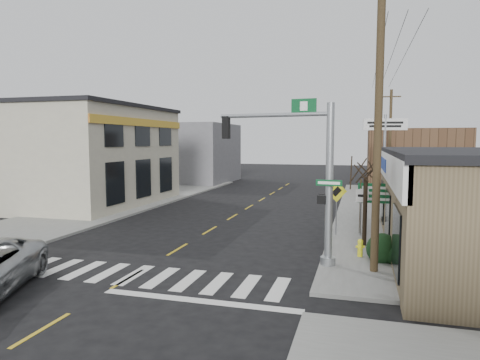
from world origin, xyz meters
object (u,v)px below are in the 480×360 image
(guide_sign, at_px, (374,199))
(lamp_post, at_px, (378,169))
(dance_center_sign, at_px, (385,137))
(utility_pole_near, at_px, (378,118))
(fire_hydrant, at_px, (360,247))
(traffic_signal_pole, at_px, (309,166))
(utility_pole_far, at_px, (390,143))
(bare_tree, at_px, (366,164))

(guide_sign, distance_m, lamp_post, 3.74)
(dance_center_sign, distance_m, utility_pole_near, 15.58)
(fire_hydrant, height_order, dance_center_sign, dance_center_sign)
(guide_sign, relative_size, lamp_post, 0.53)
(traffic_signal_pole, xyz_separation_m, fire_hydrant, (1.81, 1.47, -3.17))
(lamp_post, relative_size, utility_pole_far, 0.60)
(utility_pole_near, xyz_separation_m, utility_pole_far, (1.62, 20.36, -0.89))
(lamp_post, relative_size, dance_center_sign, 0.81)
(guide_sign, height_order, fire_hydrant, guide_sign)
(traffic_signal_pole, height_order, utility_pole_far, utility_pole_far)
(guide_sign, distance_m, dance_center_sign, 9.99)
(fire_hydrant, bearing_deg, utility_pole_far, 83.60)
(traffic_signal_pole, bearing_deg, utility_pole_far, 86.75)
(lamp_post, xyz_separation_m, utility_pole_far, (1.24, 10.78, 1.39))
(traffic_signal_pole, distance_m, utility_pole_far, 20.44)
(guide_sign, bearing_deg, traffic_signal_pole, -109.17)
(dance_center_sign, relative_size, utility_pole_near, 0.61)
(dance_center_sign, bearing_deg, fire_hydrant, -108.02)
(utility_pole_near, relative_size, utility_pole_far, 1.21)
(dance_center_sign, height_order, utility_pole_far, utility_pole_far)
(bare_tree, bearing_deg, dance_center_sign, 83.76)
(fire_hydrant, distance_m, bare_tree, 3.63)
(guide_sign, xyz_separation_m, utility_pole_far, (1.49, 14.31, 2.59))
(lamp_post, bearing_deg, guide_sign, -101.22)
(fire_hydrant, bearing_deg, guide_sign, 82.12)
(guide_sign, height_order, lamp_post, lamp_post)
(guide_sign, distance_m, bare_tree, 2.98)
(lamp_post, relative_size, utility_pole_near, 0.49)
(traffic_signal_pole, distance_m, lamp_post, 9.67)
(lamp_post, distance_m, utility_pole_far, 10.94)
(utility_pole_near, bearing_deg, traffic_signal_pole, 167.26)
(traffic_signal_pole, relative_size, dance_center_sign, 0.96)
(traffic_signal_pole, relative_size, utility_pole_far, 0.71)
(utility_pole_far, bearing_deg, utility_pole_near, -101.01)
(traffic_signal_pole, xyz_separation_m, dance_center_sign, (3.28, 15.23, 1.18))
(guide_sign, bearing_deg, bare_tree, -96.65)
(utility_pole_far, bearing_deg, fire_hydrant, -102.86)
(utility_pole_far, bearing_deg, bare_tree, -103.03)
(utility_pole_far, bearing_deg, dance_center_sign, -103.84)
(guide_sign, height_order, utility_pole_far, utility_pole_far)
(dance_center_sign, bearing_deg, utility_pole_near, -105.63)
(fire_hydrant, xyz_separation_m, lamp_post, (0.85, 7.81, 2.53))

